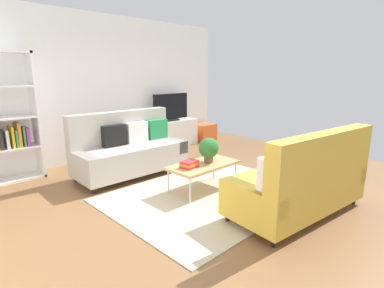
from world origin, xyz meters
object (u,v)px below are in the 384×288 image
(tv, at_px, (171,108))
(storage_trunk, at_px, (205,132))
(vase_1, at_px, (156,119))
(bottle_0, at_px, (164,117))
(tv_console, at_px, (171,134))
(couch_green, at_px, (301,181))
(coffee_table, at_px, (203,165))
(potted_plant, at_px, (209,149))
(couch_beige, at_px, (129,149))
(table_book_0, at_px, (189,166))
(vase_0, at_px, (149,120))

(tv, distance_m, storage_trunk, 1.32)
(vase_1, distance_m, bottle_0, 0.20)
(tv_console, bearing_deg, storage_trunk, -5.19)
(couch_green, xyz_separation_m, coffee_table, (-0.27, 1.42, -0.05))
(potted_plant, relative_size, vase_1, 2.20)
(couch_green, xyz_separation_m, vase_1, (0.78, 3.94, 0.28))
(couch_beige, distance_m, coffee_table, 1.48)
(vase_1, bearing_deg, tv_console, -7.36)
(coffee_table, bearing_deg, bottle_0, 63.19)
(coffee_table, distance_m, potted_plant, 0.27)
(couch_green, xyz_separation_m, tv_console, (1.17, 3.89, -0.13))
(coffee_table, relative_size, table_book_0, 4.58)
(vase_0, bearing_deg, storage_trunk, -5.10)
(tv, distance_m, bottle_0, 0.30)
(storage_trunk, xyz_separation_m, table_book_0, (-2.82, -2.36, 0.22))
(tv_console, distance_m, table_book_0, 3.01)
(coffee_table, bearing_deg, couch_green, -79.06)
(vase_1, bearing_deg, vase_0, 180.00)
(couch_beige, relative_size, vase_1, 11.05)
(coffee_table, xyz_separation_m, tv, (1.44, 2.45, 0.56))
(couch_beige, xyz_separation_m, tv, (1.83, 1.03, 0.50))
(tv, bearing_deg, coffee_table, -120.48)
(couch_green, relative_size, tv, 1.99)
(tv_console, distance_m, bottle_0, 0.48)
(potted_plant, xyz_separation_m, vase_1, (0.95, 2.53, 0.09))
(vase_1, height_order, bottle_0, bottle_0)
(vase_0, bearing_deg, couch_beige, -138.63)
(bottle_0, bearing_deg, potted_plant, -114.68)
(tv, xyz_separation_m, potted_plant, (-1.33, -2.46, -0.32))
(bottle_0, bearing_deg, couch_green, -103.93)
(couch_beige, relative_size, bottle_0, 8.79)
(coffee_table, distance_m, tv, 2.90)
(tv, relative_size, potted_plant, 2.62)
(table_book_0, bearing_deg, couch_beige, 94.25)
(couch_green, bearing_deg, coffee_table, 107.75)
(storage_trunk, distance_m, table_book_0, 3.69)
(storage_trunk, relative_size, bottle_0, 2.38)
(table_book_0, distance_m, vase_1, 2.86)
(storage_trunk, xyz_separation_m, potted_plant, (-2.43, -2.38, 0.42))
(tv, height_order, vase_1, tv)
(couch_beige, height_order, table_book_0, couch_beige)
(storage_trunk, bearing_deg, couch_beige, -162.03)
(table_book_0, bearing_deg, potted_plant, -1.98)
(tv, bearing_deg, couch_beige, -150.61)
(couch_beige, xyz_separation_m, coffee_table, (0.39, -1.42, -0.06))
(couch_beige, height_order, coffee_table, couch_beige)
(storage_trunk, xyz_separation_m, vase_1, (-1.49, 0.15, 0.51))
(table_book_0, bearing_deg, couch_green, -68.77)
(potted_plant, bearing_deg, couch_beige, 109.17)
(table_book_0, height_order, vase_0, vase_0)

